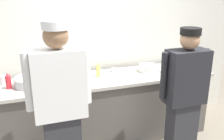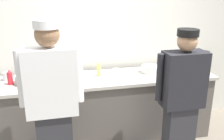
% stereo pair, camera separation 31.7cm
% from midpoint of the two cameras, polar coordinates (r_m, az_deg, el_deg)
% --- Properties ---
extents(wall_back, '(4.57, 0.10, 2.96)m').
position_cam_midpoint_polar(wall_back, '(3.51, -6.83, 9.64)').
color(wall_back, silver).
rests_on(wall_back, ground).
extents(prep_counter, '(2.91, 0.66, 0.90)m').
position_cam_midpoint_polar(prep_counter, '(3.40, -4.52, -8.88)').
color(prep_counter, '#56514C').
rests_on(prep_counter, ground).
extents(chef_near_left, '(0.62, 0.24, 1.74)m').
position_cam_midpoint_polar(chef_near_left, '(2.47, -15.33, -8.01)').
color(chef_near_left, '#2D2D33').
rests_on(chef_near_left, ground).
extents(chef_center, '(0.59, 0.24, 1.61)m').
position_cam_midpoint_polar(chef_center, '(2.88, 13.20, -5.61)').
color(chef_center, '#2D2D33').
rests_on(chef_center, ground).
extents(plate_stack_front, '(0.24, 0.24, 0.10)m').
position_cam_midpoint_polar(plate_stack_front, '(3.46, 5.57, 0.43)').
color(plate_stack_front, white).
rests_on(plate_stack_front, prep_counter).
extents(plate_stack_rear, '(0.22, 0.22, 0.08)m').
position_cam_midpoint_polar(plate_stack_rear, '(3.57, 11.64, 0.62)').
color(plate_stack_rear, white).
rests_on(plate_stack_rear, prep_counter).
extents(mixing_bowl_steel, '(0.37, 0.37, 0.11)m').
position_cam_midpoint_polar(mixing_bowl_steel, '(3.14, -20.91, -2.49)').
color(mixing_bowl_steel, '#B7BABF').
rests_on(mixing_bowl_steel, prep_counter).
extents(sheet_tray, '(0.46, 0.35, 0.02)m').
position_cam_midpoint_polar(sheet_tray, '(3.18, -11.05, -2.11)').
color(sheet_tray, '#B7BABF').
rests_on(sheet_tray, prep_counter).
extents(squeeze_bottle_primary, '(0.05, 0.05, 0.20)m').
position_cam_midpoint_polar(squeeze_bottle_primary, '(3.24, -5.99, 0.03)').
color(squeeze_bottle_primary, '#E5E066').
rests_on(squeeze_bottle_primary, prep_counter).
extents(squeeze_bottle_secondary, '(0.06, 0.06, 0.19)m').
position_cam_midpoint_polar(squeeze_bottle_secondary, '(3.14, -25.32, -2.38)').
color(squeeze_bottle_secondary, red).
rests_on(squeeze_bottle_secondary, prep_counter).
extents(ramekin_red_sauce, '(0.10, 0.10, 0.04)m').
position_cam_midpoint_polar(ramekin_red_sauce, '(2.98, -16.00, -3.79)').
color(ramekin_red_sauce, white).
rests_on(ramekin_red_sauce, prep_counter).
extents(ramekin_orange_sauce, '(0.10, 0.10, 0.04)m').
position_cam_midpoint_polar(ramekin_orange_sauce, '(3.82, 13.13, 1.36)').
color(ramekin_orange_sauce, white).
rests_on(ramekin_orange_sauce, prep_counter).
extents(ramekin_green_sauce, '(0.10, 0.10, 0.05)m').
position_cam_midpoint_polar(ramekin_green_sauce, '(3.42, -2.11, -0.09)').
color(ramekin_green_sauce, white).
rests_on(ramekin_green_sauce, prep_counter).
extents(ramekin_yellow_sauce, '(0.10, 0.10, 0.04)m').
position_cam_midpoint_polar(ramekin_yellow_sauce, '(3.45, 8.97, -0.20)').
color(ramekin_yellow_sauce, white).
rests_on(ramekin_yellow_sauce, prep_counter).
extents(deli_cup, '(0.09, 0.09, 0.11)m').
position_cam_midpoint_polar(deli_cup, '(3.31, -26.15, -2.12)').
color(deli_cup, white).
rests_on(deli_cup, prep_counter).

